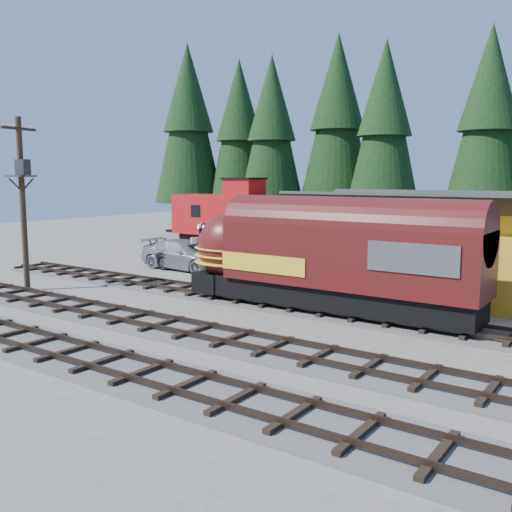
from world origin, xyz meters
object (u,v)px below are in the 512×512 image
Objects in this scene: locomotive at (318,261)px; pickup_truck_b at (185,255)px; pickup_truck_a at (203,257)px; utility_pole at (23,193)px; depot at (418,237)px; caboose at (234,219)px.

pickup_truck_b is at bearing 157.31° from locomotive.
utility_pole is at bearing 159.06° from pickup_truck_a.
utility_pole is 1.38× the size of pickup_truck_b.
pickup_truck_b is at bearing 67.74° from utility_pole.
pickup_truck_a is at bearing 153.70° from locomotive.
pickup_truck_b is (2.10, 10.10, -4.23)m from utility_pole.
depot is 15.26m from pickup_truck_b.
depot is 1.21× the size of caboose.
locomotive is at bearing -108.81° from depot.
locomotive is 14.02m from pickup_truck_b.
depot is at bearing -23.06° from caboose.
depot is 19.15m from caboose.
depot reaches higher than locomotive.
depot reaches higher than pickup_truck_a.
caboose is at bearing 156.94° from depot.
locomotive is at bearing 6.98° from utility_pole.
depot is at bearing 71.19° from locomotive.
pickup_truck_a is at bearing 61.56° from utility_pole.
pickup_truck_b reaches higher than pickup_truck_a.
depot is at bearing -89.80° from pickup_truck_a.
locomotive reaches higher than pickup_truck_a.
depot is 0.90× the size of locomotive.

